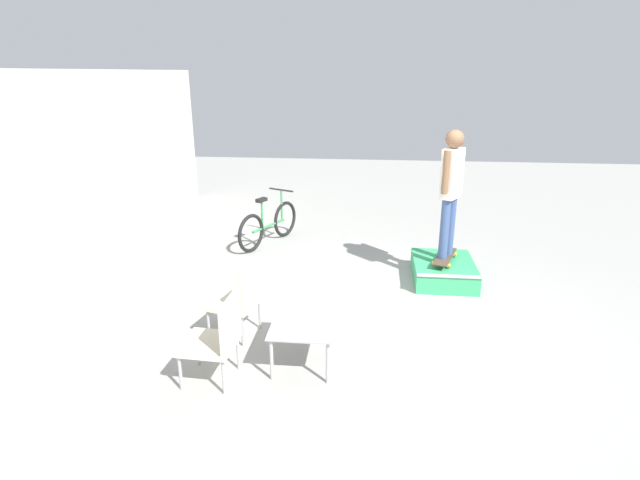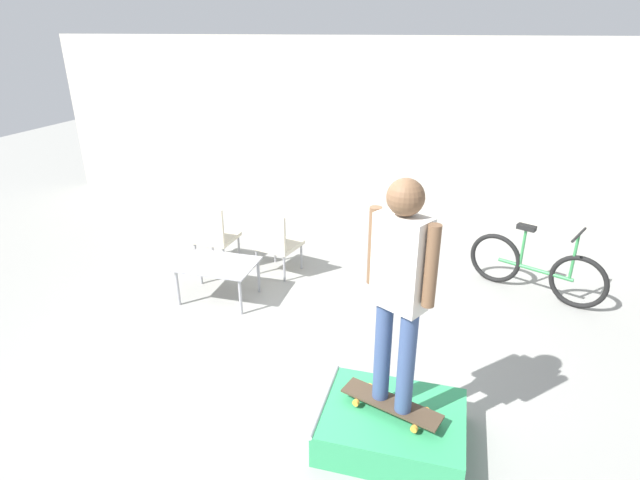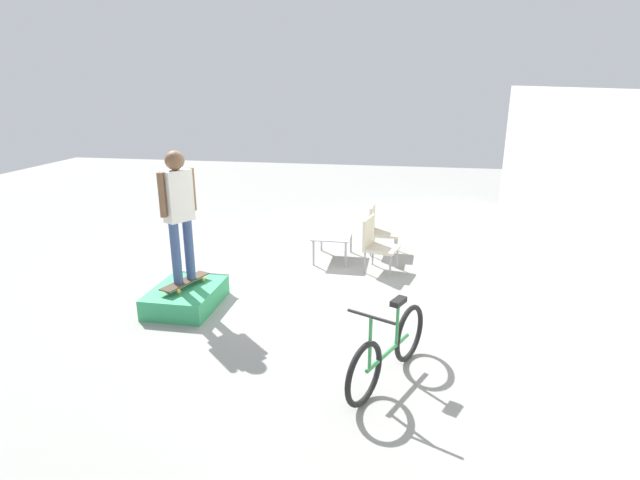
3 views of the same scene
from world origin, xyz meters
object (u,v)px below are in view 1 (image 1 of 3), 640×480
at_px(skateboard_on_ramp, 445,257).
at_px(person_skater, 451,183).
at_px(patio_chair_left, 217,336).
at_px(patio_chair_right, 241,297).
at_px(coffee_table, 305,324).
at_px(bicycle, 269,225).
at_px(skate_ramp_box, 443,271).

height_order(skateboard_on_ramp, person_skater, person_skater).
bearing_deg(patio_chair_left, patio_chair_right, -176.57).
height_order(skateboard_on_ramp, patio_chair_right, patio_chair_right).
distance_m(person_skater, coffee_table, 3.13).
height_order(skateboard_on_ramp, coffee_table, coffee_table).
distance_m(coffee_table, patio_chair_left, 0.93).
relative_size(skateboard_on_ramp, bicycle, 0.54).
distance_m(patio_chair_left, bicycle, 4.24).
height_order(skate_ramp_box, patio_chair_right, patio_chair_right).
bearing_deg(patio_chair_right, person_skater, 140.14).
xyz_separation_m(patio_chair_right, bicycle, (3.31, 0.35, -0.14)).
bearing_deg(bicycle, skateboard_on_ramp, -90.31).
xyz_separation_m(skate_ramp_box, patio_chair_left, (-2.84, 2.57, 0.35)).
xyz_separation_m(skate_ramp_box, coffee_table, (-2.38, 1.76, 0.28)).
relative_size(person_skater, coffee_table, 2.00).
xyz_separation_m(person_skater, patio_chair_left, (-2.83, 2.57, -0.98)).
relative_size(skate_ramp_box, patio_chair_left, 1.27).
xyz_separation_m(skate_ramp_box, skateboard_on_ramp, (-0.01, -0.00, 0.23)).
relative_size(coffee_table, bicycle, 0.59).
xyz_separation_m(skateboard_on_ramp, coffee_table, (-2.36, 1.77, 0.05)).
bearing_deg(skate_ramp_box, patio_chair_left, 137.94).
distance_m(skateboard_on_ramp, patio_chair_left, 3.82).
bearing_deg(person_skater, coffee_table, 172.20).
bearing_deg(person_skater, bicycle, 93.57).
height_order(skate_ramp_box, patio_chair_left, patio_chair_left).
distance_m(person_skater, bicycle, 3.43).
bearing_deg(skate_ramp_box, patio_chair_right, 126.99).
xyz_separation_m(person_skater, coffee_table, (-2.36, 1.77, -1.05)).
xyz_separation_m(patio_chair_left, patio_chair_right, (0.91, 0.00, 0.00)).
xyz_separation_m(coffee_table, bicycle, (3.75, 1.16, -0.07)).
height_order(person_skater, coffee_table, person_skater).
distance_m(coffee_table, bicycle, 3.93).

